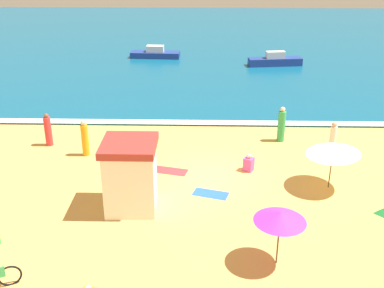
# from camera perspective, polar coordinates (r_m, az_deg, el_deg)

# --- Properties ---
(ground_plane) EXTENTS (60.00, 60.00, 0.00)m
(ground_plane) POSITION_cam_1_polar(r_m,az_deg,el_deg) (21.23, 1.91, -3.92)
(ground_plane) COLOR #E0A856
(ocean_water) EXTENTS (60.00, 44.00, 0.10)m
(ocean_water) POSITION_cam_1_polar(r_m,az_deg,el_deg) (47.79, 1.72, 12.12)
(ocean_water) COLOR #0F567A
(ocean_water) RESTS_ON ground_plane
(wave_breaker_foam) EXTENTS (57.00, 0.70, 0.01)m
(wave_breaker_foam) POSITION_cam_1_polar(r_m,az_deg,el_deg) (26.92, 1.84, 2.59)
(wave_breaker_foam) COLOR white
(wave_breaker_foam) RESTS_ON ocean_water
(lifeguard_cabana) EXTENTS (2.05, 2.15, 2.79)m
(lifeguard_cabana) POSITION_cam_1_polar(r_m,az_deg,el_deg) (18.51, -7.34, -3.66)
(lifeguard_cabana) COLOR white
(lifeguard_cabana) RESTS_ON ground_plane
(beach_umbrella_0) EXTENTS (2.37, 2.37, 1.94)m
(beach_umbrella_0) POSITION_cam_1_polar(r_m,az_deg,el_deg) (15.40, 10.47, -8.55)
(beach_umbrella_0) COLOR #4C3823
(beach_umbrella_0) RESTS_ON ground_plane
(beach_umbrella_4) EXTENTS (2.33, 2.31, 2.01)m
(beach_umbrella_4) POSITION_cam_1_polar(r_m,az_deg,el_deg) (20.44, 16.48, -0.68)
(beach_umbrella_4) COLOR #4C3823
(beach_umbrella_4) RESTS_ON ground_plane
(beachgoer_0) EXTENTS (0.47, 0.47, 1.86)m
(beachgoer_0) POSITION_cam_1_polar(r_m,az_deg,el_deg) (24.89, 10.63, 2.22)
(beachgoer_0) COLOR green
(beachgoer_0) RESTS_ON ground_plane
(beachgoer_1) EXTENTS (0.48, 0.48, 1.71)m
(beachgoer_1) POSITION_cam_1_polar(r_m,az_deg,el_deg) (25.06, -16.79, 1.55)
(beachgoer_1) COLOR red
(beachgoer_1) RESTS_ON ground_plane
(beachgoer_3) EXTENTS (0.54, 0.54, 0.85)m
(beachgoer_3) POSITION_cam_1_polar(r_m,az_deg,el_deg) (21.75, 6.77, -2.30)
(beachgoer_3) COLOR #D84CA5
(beachgoer_3) RESTS_ON ground_plane
(beachgoer_5) EXTENTS (0.45, 0.45, 1.82)m
(beachgoer_5) POSITION_cam_1_polar(r_m,az_deg,el_deg) (23.44, -12.65, 0.65)
(beachgoer_5) COLOR orange
(beachgoer_5) RESTS_ON ground_plane
(beachgoer_8) EXTENTS (0.44, 0.44, 1.58)m
(beachgoer_8) POSITION_cam_1_polar(r_m,az_deg,el_deg) (24.25, 16.45, 0.75)
(beachgoer_8) COLOR white
(beachgoer_8) RESTS_ON ground_plane
(beach_towel_0) EXTENTS (1.59, 1.07, 0.01)m
(beach_towel_0) POSITION_cam_1_polar(r_m,az_deg,el_deg) (19.91, 2.23, -5.95)
(beach_towel_0) COLOR blue
(beach_towel_0) RESTS_ON ground_plane
(beach_towel_1) EXTENTS (1.72, 1.06, 0.01)m
(beach_towel_1) POSITION_cam_1_polar(r_m,az_deg,el_deg) (21.74, -2.68, -3.21)
(beach_towel_1) COLOR red
(beach_towel_1) RESTS_ON ground_plane
(small_boat_0) EXTENTS (4.34, 1.53, 1.13)m
(small_boat_0) POSITION_cam_1_polar(r_m,az_deg,el_deg) (39.25, 9.88, 9.78)
(small_boat_0) COLOR navy
(small_boat_0) RESTS_ON ocean_water
(small_boat_1) EXTENTS (4.19, 1.45, 1.01)m
(small_boat_1) POSITION_cam_1_polar(r_m,az_deg,el_deg) (41.36, -4.40, 10.71)
(small_boat_1) COLOR navy
(small_boat_1) RESTS_ON ocean_water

